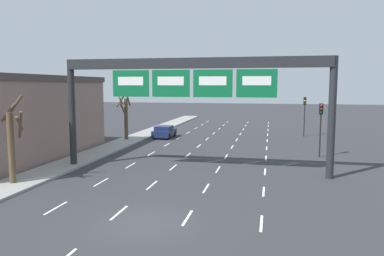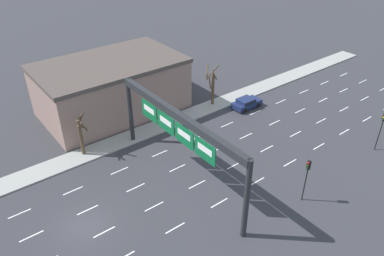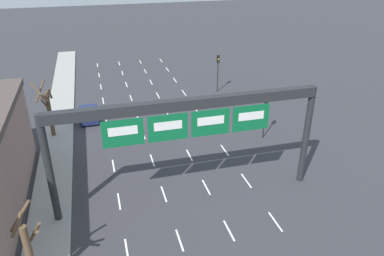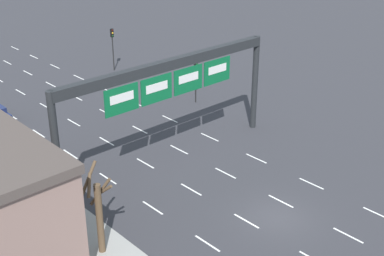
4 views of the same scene
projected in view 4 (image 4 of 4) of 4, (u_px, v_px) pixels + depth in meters
ground_plane at (277, 218)px, 32.85m from camera, size 220.00×220.00×0.00m
lane_dashes at (142, 145)px, 41.91m from camera, size 10.02×67.00×0.01m
sign_gantry at (170, 81)px, 36.93m from camera, size 18.58×0.70×7.82m
traffic_light_near_gantry at (112, 41)px, 57.46m from camera, size 0.30×0.35×4.63m
traffic_light_mid_block at (196, 70)px, 48.88m from camera, size 0.30×0.35×4.49m
tree_bare_second at (99, 211)px, 28.65m from camera, size 1.65×1.28×5.30m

